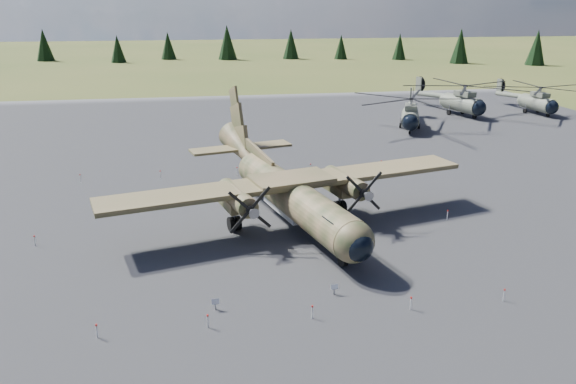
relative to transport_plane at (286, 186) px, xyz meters
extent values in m
plane|color=brown|center=(-3.06, -2.34, -2.93)|extent=(500.00, 500.00, 0.00)
cube|color=slate|center=(-3.06, 7.66, -2.93)|extent=(120.00, 120.00, 0.04)
cylinder|color=#384223|center=(0.40, -1.60, -0.49)|extent=(7.51, 19.27, 2.97)
sphere|color=#384223|center=(2.71, -10.87, -0.49)|extent=(3.53, 3.53, 2.92)
sphere|color=black|center=(2.85, -11.44, -0.54)|extent=(2.60, 2.60, 2.14)
cube|color=black|center=(2.30, -9.22, 0.31)|extent=(2.47, 2.16, 0.58)
cone|color=#384223|center=(-2.63, 10.57, 0.63)|extent=(4.59, 7.79, 4.47)
cube|color=#9C9FA1|center=(0.14, -0.56, -1.71)|extent=(3.50, 6.67, 0.53)
cube|color=#393F21|center=(0.27, -1.08, 0.73)|extent=(30.77, 10.95, 0.37)
cube|color=#384223|center=(0.27, -1.08, 0.97)|extent=(7.11, 5.25, 0.37)
cylinder|color=#384223|center=(-4.29, -2.55, 0.15)|extent=(2.88, 5.75, 1.59)
cube|color=#384223|center=(-4.50, -1.72, -0.54)|extent=(2.42, 3.89, 0.85)
cone|color=gray|center=(-3.46, -5.90, 0.15)|extent=(1.01, 1.12, 0.81)
cylinder|color=black|center=(-4.50, -1.72, -2.35)|extent=(1.19, 1.36, 1.17)
cylinder|color=#384223|center=(4.98, -0.23, 0.15)|extent=(2.88, 5.75, 1.59)
cube|color=#384223|center=(4.78, 0.59, -0.54)|extent=(2.42, 3.89, 0.85)
cone|color=gray|center=(5.82, -3.58, 0.15)|extent=(1.01, 1.12, 0.81)
cylinder|color=black|center=(4.78, 0.59, -2.35)|extent=(1.19, 1.36, 1.17)
cube|color=#384223|center=(-1.66, 6.65, 1.26)|extent=(2.23, 7.86, 1.78)
cube|color=#393F21|center=(-2.76, 11.08, 0.68)|extent=(10.46, 4.73, 0.23)
cylinder|color=gray|center=(2.40, -9.64, -1.58)|extent=(0.18, 0.18, 0.96)
cylinder|color=black|center=(2.40, -9.64, -2.35)|extent=(0.60, 1.05, 0.99)
cylinder|color=slate|center=(23.26, 31.77, -1.11)|extent=(4.83, 7.49, 2.46)
sphere|color=black|center=(21.99, 28.47, -1.16)|extent=(2.92, 2.92, 2.26)
sphere|color=slate|center=(24.52, 35.08, -1.11)|extent=(2.92, 2.92, 2.26)
cube|color=slate|center=(23.11, 31.41, 0.46)|extent=(2.69, 3.54, 0.74)
cylinder|color=gray|center=(23.11, 31.41, 1.20)|extent=(0.46, 0.46, 0.98)
cylinder|color=slate|center=(25.85, 38.52, -0.77)|extent=(3.78, 8.14, 1.41)
cube|color=slate|center=(27.17, 41.97, 0.46)|extent=(0.70, 1.36, 2.36)
cylinder|color=black|center=(27.49, 41.84, 0.46)|extent=(0.97, 2.41, 2.56)
cylinder|color=black|center=(22.20, 29.02, -2.54)|extent=(0.50, 0.72, 0.67)
cylinder|color=black|center=(22.44, 33.35, -2.54)|extent=(0.56, 0.84, 0.79)
cylinder|color=gray|center=(22.44, 33.35, -2.02)|extent=(0.18, 0.18, 1.43)
cylinder|color=black|center=(24.92, 32.40, -2.54)|extent=(0.56, 0.84, 0.79)
cylinder|color=gray|center=(24.92, 32.40, -2.02)|extent=(0.18, 0.18, 1.43)
cylinder|color=slate|center=(35.46, 40.64, -0.98)|extent=(4.44, 8.00, 2.63)
sphere|color=black|center=(36.40, 36.97, -1.04)|extent=(2.95, 2.95, 2.42)
sphere|color=slate|center=(34.51, 44.32, -0.98)|extent=(2.95, 2.95, 2.42)
cube|color=slate|center=(35.56, 40.24, 0.70)|extent=(2.57, 3.71, 0.79)
cylinder|color=gray|center=(35.56, 40.24, 1.49)|extent=(0.46, 0.46, 1.05)
cylinder|color=slate|center=(33.53, 48.14, -0.61)|extent=(3.09, 8.93, 1.51)
cube|color=slate|center=(32.55, 51.97, 0.70)|extent=(0.59, 1.49, 2.53)
cylinder|color=black|center=(32.91, 52.06, 0.70)|extent=(0.74, 2.67, 2.74)
cylinder|color=black|center=(36.24, 37.58, -2.51)|extent=(0.46, 0.77, 0.72)
cylinder|color=black|center=(33.77, 41.51, -2.51)|extent=(0.52, 0.89, 0.84)
cylinder|color=gray|center=(33.77, 41.51, -1.96)|extent=(0.18, 0.18, 1.53)
cylinder|color=black|center=(36.52, 42.22, -2.51)|extent=(0.52, 0.89, 0.84)
cylinder|color=gray|center=(36.52, 42.22, -1.96)|extent=(0.18, 0.18, 1.53)
cylinder|color=slate|center=(48.33, 40.00, -1.18)|extent=(3.02, 7.03, 2.37)
sphere|color=black|center=(48.66, 36.60, -1.22)|extent=(2.38, 2.38, 2.18)
sphere|color=slate|center=(48.00, 43.40, -1.18)|extent=(2.38, 2.38, 2.18)
cube|color=slate|center=(48.37, 39.62, 0.34)|extent=(1.90, 3.18, 0.71)
cylinder|color=gray|center=(48.37, 39.62, 1.05)|extent=(0.37, 0.37, 0.95)
cylinder|color=slate|center=(47.66, 46.94, -0.84)|extent=(1.57, 8.14, 1.36)
cube|color=slate|center=(47.32, 50.48, 0.34)|extent=(0.34, 1.34, 2.28)
cylinder|color=black|center=(47.65, 50.51, 0.34)|extent=(0.29, 2.46, 2.47)
cylinder|color=black|center=(48.61, 37.17, -2.55)|extent=(0.33, 0.67, 0.64)
cylinder|color=black|center=(46.95, 41.01, -2.55)|extent=(0.36, 0.78, 0.76)
cylinder|color=gray|center=(46.95, 41.01, -2.05)|extent=(0.14, 0.14, 1.38)
cylinder|color=black|center=(49.50, 41.26, -2.55)|extent=(0.36, 0.78, 0.76)
cylinder|color=gray|center=(49.50, 41.26, -2.05)|extent=(0.14, 0.14, 1.38)
cube|color=gray|center=(-6.55, -13.91, -2.64)|extent=(0.09, 0.09, 0.59)
cube|color=white|center=(-6.55, -13.96, -2.35)|extent=(0.48, 0.21, 0.33)
cube|color=gray|center=(0.88, -13.28, -2.65)|extent=(0.09, 0.09, 0.57)
cube|color=white|center=(0.88, -13.33, -2.37)|extent=(0.47, 0.23, 0.32)
cylinder|color=white|center=(-13.06, -15.84, -2.53)|extent=(0.07, 0.07, 0.80)
cylinder|color=#B51913|center=(-13.06, -15.84, -2.13)|extent=(0.12, 0.12, 0.10)
cylinder|color=white|center=(-7.06, -15.84, -2.53)|extent=(0.07, 0.07, 0.80)
cylinder|color=#B51913|center=(-7.06, -15.84, -2.13)|extent=(0.12, 0.12, 0.10)
cylinder|color=white|center=(-1.06, -15.84, -2.53)|extent=(0.07, 0.07, 0.80)
cylinder|color=#B51913|center=(-1.06, -15.84, -2.13)|extent=(0.12, 0.12, 0.10)
cylinder|color=white|center=(4.94, -15.84, -2.53)|extent=(0.07, 0.07, 0.80)
cylinder|color=#B51913|center=(4.94, -15.84, -2.13)|extent=(0.12, 0.12, 0.10)
cylinder|color=white|center=(10.94, -15.84, -2.53)|extent=(0.07, 0.07, 0.80)
cylinder|color=#B51913|center=(10.94, -15.84, -2.13)|extent=(0.12, 0.12, 0.10)
cylinder|color=white|center=(-19.06, 13.66, -2.53)|extent=(0.07, 0.07, 0.80)
cylinder|color=#B51913|center=(-19.06, 13.66, -2.13)|extent=(0.12, 0.12, 0.10)
cylinder|color=white|center=(-11.06, 13.66, -2.53)|extent=(0.07, 0.07, 0.80)
cylinder|color=#B51913|center=(-11.06, 13.66, -2.13)|extent=(0.12, 0.12, 0.10)
cylinder|color=white|center=(-3.06, 13.66, -2.53)|extent=(0.07, 0.07, 0.80)
cylinder|color=#B51913|center=(-3.06, 13.66, -2.13)|extent=(0.12, 0.12, 0.10)
cylinder|color=white|center=(4.94, 13.66, -2.53)|extent=(0.07, 0.07, 0.80)
cylinder|color=#B51913|center=(4.94, 13.66, -2.13)|extent=(0.12, 0.12, 0.10)
cylinder|color=white|center=(12.94, 13.66, -2.53)|extent=(0.07, 0.07, 0.80)
cylinder|color=#B51913|center=(12.94, 13.66, -2.13)|extent=(0.12, 0.12, 0.10)
cylinder|color=white|center=(-19.56, -2.34, -2.53)|extent=(0.07, 0.07, 0.80)
cylinder|color=#B51913|center=(-19.56, -2.34, -2.13)|extent=(0.12, 0.12, 0.10)
cylinder|color=white|center=(13.44, -2.34, -2.53)|extent=(0.07, 0.07, 0.80)
cylinder|color=#B51913|center=(13.44, -2.34, -2.13)|extent=(0.12, 0.12, 0.10)
cone|color=black|center=(92.52, 110.84, 2.12)|extent=(5.66, 5.66, 10.11)
cone|color=black|center=(72.91, 119.63, 2.21)|extent=(5.76, 5.76, 10.28)
cone|color=black|center=(59.02, 133.89, 1.16)|extent=(4.58, 4.58, 8.18)
cone|color=black|center=(40.79, 138.39, 0.94)|extent=(4.33, 4.33, 7.74)
cone|color=black|center=(24.92, 142.27, 1.79)|extent=(5.29, 5.29, 9.45)
cone|color=black|center=(4.27, 143.00, 2.45)|extent=(6.03, 6.03, 10.77)
cone|color=black|center=(-14.58, 146.70, 1.37)|extent=(4.82, 4.82, 8.61)
cone|color=black|center=(-29.48, 138.99, 1.14)|extent=(4.56, 4.56, 8.15)
cone|color=black|center=(-52.84, 148.07, 1.97)|extent=(5.49, 5.49, 9.80)
camera|label=1|loc=(-7.15, -43.74, 14.47)|focal=35.00mm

